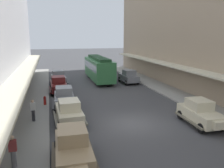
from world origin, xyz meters
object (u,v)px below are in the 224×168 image
object	(u,v)px
parked_car_5	(64,97)
fire_hydrant	(45,100)
parked_car_0	(59,84)
pedestrian_1	(13,151)
parked_car_2	(129,76)
parked_car_3	(73,146)
parked_car_6	(200,112)
streetcar	(99,68)
pedestrian_0	(33,110)
parked_car_1	(58,77)
parked_car_4	(69,111)

from	to	relation	value
parked_car_5	fire_hydrant	world-z (taller)	parked_car_5
parked_car_0	pedestrian_1	world-z (taller)	parked_car_0
parked_car_2	fire_hydrant	world-z (taller)	parked_car_2
parked_car_3	parked_car_6	bearing A→B (deg)	16.76
parked_car_0	streetcar	xyz separation A→B (m)	(5.90, 5.67, 0.96)
parked_car_5	pedestrian_0	size ratio (longest dim) A/B	2.62
streetcar	pedestrian_0	size ratio (longest dim) A/B	5.86
parked_car_5	streetcar	world-z (taller)	streetcar
parked_car_2	pedestrian_0	bearing A→B (deg)	-134.22
parked_car_0	parked_car_3	bearing A→B (deg)	-89.81
parked_car_0	parked_car_2	bearing A→B (deg)	17.42
parked_car_1	parked_car_4	size ratio (longest dim) A/B	1.00
pedestrian_0	parked_car_4	bearing A→B (deg)	-17.33
fire_hydrant	parked_car_1	bearing A→B (deg)	80.33
parked_car_0	pedestrian_1	bearing A→B (deg)	-100.29
parked_car_3	streetcar	size ratio (longest dim) A/B	0.45
parked_car_4	pedestrian_1	bearing A→B (deg)	-119.89
parked_car_5	pedestrian_1	bearing A→B (deg)	-107.59
pedestrian_0	parked_car_1	bearing A→B (deg)	80.03
parked_car_0	pedestrian_1	xyz separation A→B (m)	(-2.77, -15.28, 0.05)
parked_car_6	fire_hydrant	distance (m)	13.39
parked_car_2	parked_car_5	distance (m)	12.67
parked_car_2	pedestrian_1	size ratio (longest dim) A/B	2.63
parked_car_5	pedestrian_1	size ratio (longest dim) A/B	2.62
pedestrian_1	parked_car_2	bearing A→B (deg)	56.11
parked_car_1	parked_car_5	size ratio (longest dim) A/B	1.00
parked_car_4	fire_hydrant	bearing A→B (deg)	110.37
pedestrian_0	pedestrian_1	xyz separation A→B (m)	(-0.55, -6.22, 0.00)
parked_car_5	pedestrian_1	distance (m)	10.04
parked_car_2	pedestrian_1	distance (m)	21.99
parked_car_5	parked_car_1	bearing A→B (deg)	90.43
parked_car_4	streetcar	bearing A→B (deg)	70.31
parked_car_4	pedestrian_0	xyz separation A→B (m)	(-2.57, 0.80, 0.05)
parked_car_4	pedestrian_1	world-z (taller)	parked_car_4
pedestrian_1	parked_car_6	bearing A→B (deg)	12.22
parked_car_6	streetcar	world-z (taller)	streetcar
pedestrian_1	parked_car_4	bearing A→B (deg)	60.11
streetcar	fire_hydrant	xyz separation A→B (m)	(-7.36, -10.68, -1.34)
parked_car_4	parked_car_5	bearing A→B (deg)	91.11
parked_car_3	parked_car_6	world-z (taller)	same
parked_car_4	parked_car_2	bearing A→B (deg)	54.53
parked_car_1	streetcar	size ratio (longest dim) A/B	0.45
parked_car_0	parked_car_4	world-z (taller)	same
parked_car_3	fire_hydrant	bearing A→B (deg)	98.24
parked_car_5	pedestrian_0	xyz separation A→B (m)	(-2.49, -3.35, 0.05)
parked_car_0	parked_car_2	world-z (taller)	same
parked_car_2	streetcar	world-z (taller)	streetcar
fire_hydrant	pedestrian_0	world-z (taller)	pedestrian_0
streetcar	pedestrian_1	world-z (taller)	streetcar
parked_car_2	parked_car_3	size ratio (longest dim) A/B	1.00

